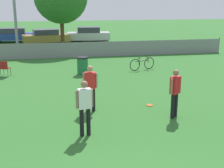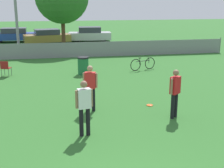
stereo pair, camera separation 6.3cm
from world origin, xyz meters
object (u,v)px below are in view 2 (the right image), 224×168
at_px(player_defender_red, 175,90).
at_px(frisbee_disc, 150,105).
at_px(parked_car_silver, 90,34).
at_px(parked_car_blue, 14,35).
at_px(trash_bin, 83,66).
at_px(player_thrower_red, 90,85).
at_px(player_receiver_white, 84,104).
at_px(bicycle_sideline, 143,64).
at_px(parked_car_tan, 47,37).
at_px(folding_chair_sideline, 5,67).

distance_m(player_defender_red, frisbee_disc, 1.79).
bearing_deg(parked_car_silver, parked_car_blue, 175.96).
height_order(trash_bin, parked_car_silver, parked_car_silver).
relative_size(player_thrower_red, parked_car_blue, 0.38).
height_order(player_thrower_red, trash_bin, player_thrower_red).
xyz_separation_m(player_thrower_red, player_defender_red, (2.82, -1.23, 0.00)).
height_order(player_receiver_white, player_defender_red, same).
xyz_separation_m(bicycle_sideline, parked_car_blue, (-8.98, 14.89, 0.32)).
relative_size(player_defender_red, frisbee_disc, 6.77).
bearing_deg(player_defender_red, parked_car_tan, 65.50).
height_order(player_defender_red, trash_bin, player_defender_red).
bearing_deg(parked_car_blue, player_thrower_red, -77.36).
bearing_deg(parked_car_blue, parked_car_silver, -8.76).
relative_size(player_thrower_red, parked_car_tan, 0.38).
height_order(bicycle_sideline, parked_car_silver, parked_car_silver).
bearing_deg(player_receiver_white, frisbee_disc, 28.93).
height_order(trash_bin, parked_car_tan, parked_car_tan).
bearing_deg(parked_car_blue, player_defender_red, -71.47).
xyz_separation_m(folding_chair_sideline, parked_car_blue, (-1.16, 15.10, 0.17)).
bearing_deg(bicycle_sideline, parked_car_tan, 95.06).
distance_m(player_receiver_white, folding_chair_sideline, 9.18).
bearing_deg(bicycle_sideline, player_defender_red, -117.06).
xyz_separation_m(player_defender_red, parked_car_silver, (-0.45, 21.60, -0.31)).
bearing_deg(parked_car_tan, bicycle_sideline, -76.48).
bearing_deg(folding_chair_sideline, player_receiver_white, 127.48).
bearing_deg(folding_chair_sideline, parked_car_tan, -83.63).
height_order(frisbee_disc, parked_car_blue, parked_car_blue).
distance_m(player_thrower_red, player_defender_red, 3.08).
bearing_deg(player_defender_red, bicycle_sideline, 44.73).
bearing_deg(trash_bin, folding_chair_sideline, 176.75).
distance_m(bicycle_sideline, parked_car_blue, 17.40).
xyz_separation_m(player_defender_red, bicycle_sideline, (1.11, 7.77, -0.64)).
bearing_deg(folding_chair_sideline, player_thrower_red, 136.94).
xyz_separation_m(player_defender_red, frisbee_disc, (-0.44, 1.42, -1.00)).
relative_size(bicycle_sideline, parked_car_tan, 0.37).
bearing_deg(parked_car_blue, folding_chair_sideline, -86.24).
bearing_deg(parked_car_tan, folding_chair_sideline, -109.47).
xyz_separation_m(player_receiver_white, parked_car_tan, (-1.38, 21.61, -0.34)).
xyz_separation_m(player_defender_red, parked_car_tan, (-4.65, 20.68, -0.34)).
bearing_deg(parked_car_tan, player_defender_red, -87.84).
relative_size(folding_chair_sideline, parked_car_tan, 0.19).
relative_size(bicycle_sideline, parked_car_blue, 0.36).
height_order(folding_chair_sideline, trash_bin, trash_bin).
bearing_deg(bicycle_sideline, trash_bin, 168.14).
relative_size(player_receiver_white, player_defender_red, 1.00).
height_order(trash_bin, parked_car_blue, parked_car_blue).
bearing_deg(parked_car_tan, parked_car_blue, 137.94).
height_order(player_thrower_red, parked_car_blue, player_thrower_red).
bearing_deg(player_thrower_red, trash_bin, 101.45).
distance_m(folding_chair_sideline, parked_car_blue, 15.15).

